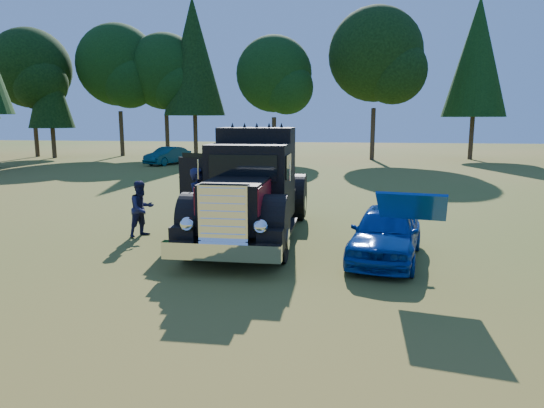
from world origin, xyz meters
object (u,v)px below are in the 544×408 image
Objects in this scene: hotrod_coupe at (386,232)px; spectator_far at (142,209)px; spectator_near at (199,204)px; diamond_t_truck at (251,193)px; distant_teal_car at (168,156)px.

spectator_far is (-6.54, 1.34, 0.14)m from hotrod_coupe.
hotrod_coupe is at bearing -89.20° from spectator_near.
spectator_far is (-3.08, -0.12, -0.50)m from diamond_t_truck.
distant_teal_car is (-13.64, 22.45, -0.00)m from hotrod_coupe.
hotrod_coupe is at bearing -70.44° from spectator_far.
diamond_t_truck is 4.58× the size of spectator_far.
diamond_t_truck is 3.12m from spectator_far.
spectator_near is at bearing 165.72° from hotrod_coupe.
diamond_t_truck is at bearing -65.75° from spectator_near.
spectator_near reaches higher than hotrod_coupe.
spectator_near is 1.70m from spectator_far.
distant_teal_car is (-8.78, 21.22, -0.34)m from spectator_near.
spectator_far is (-1.68, 0.10, -0.19)m from spectator_near.
spectator_far is at bearing -51.01° from distant_teal_car.
diamond_t_truck is at bearing -56.62° from spectator_far.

